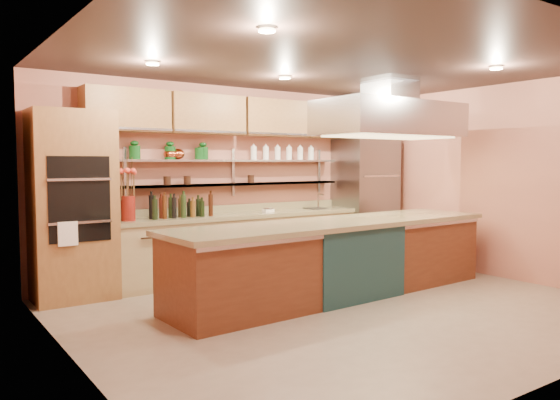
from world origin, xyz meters
TOP-DOWN VIEW (x-y plane):
  - floor at (0.00, 0.00)m, footprint 6.00×5.00m
  - ceiling at (0.00, 0.00)m, footprint 6.00×5.00m
  - wall_back at (0.00, 2.50)m, footprint 6.00×0.04m
  - wall_left at (-3.00, 0.00)m, footprint 0.04×5.00m
  - wall_right at (3.00, 0.00)m, footprint 0.04×5.00m
  - oven_stack at (-2.45, 2.18)m, footprint 0.95×0.64m
  - refrigerator at (2.35, 2.14)m, footprint 0.95×0.72m
  - back_counter at (-0.05, 2.20)m, footprint 3.84×0.64m
  - wall_shelf_lower at (-0.05, 2.37)m, footprint 3.60×0.26m
  - wall_shelf_upper at (-0.05, 2.37)m, footprint 3.60×0.26m
  - upper_cabinets at (0.00, 2.32)m, footprint 4.60×0.36m
  - range_hood at (1.23, 0.52)m, footprint 2.00×1.00m
  - ceiling_downlights at (0.00, 0.20)m, footprint 4.00×2.80m
  - island at (0.33, 0.52)m, footprint 4.56×1.16m
  - flower_vase at (-1.78, 2.15)m, footprint 0.20×0.20m
  - oil_bottle_cluster at (-1.03, 2.15)m, footprint 0.97×0.54m
  - kitchen_scale at (0.37, 2.15)m, footprint 0.17×0.14m
  - bar_faucet at (1.41, 2.25)m, footprint 0.04×0.04m
  - copper_kettle at (-0.99, 2.37)m, footprint 0.23×0.23m
  - green_canister at (-0.65, 2.37)m, footprint 0.18×0.18m

SIDE VIEW (x-z plane):
  - floor at x=0.00m, z-range -0.02..0.00m
  - back_counter at x=-0.05m, z-range 0.00..0.93m
  - island at x=0.33m, z-range 0.00..0.94m
  - kitchen_scale at x=0.37m, z-range 0.93..1.01m
  - bar_faucet at x=1.41m, z-range 0.93..1.16m
  - refrigerator at x=2.35m, z-range 0.00..2.10m
  - oil_bottle_cluster at x=-1.03m, z-range 0.93..1.23m
  - flower_vase at x=-1.78m, z-range 0.93..1.25m
  - oven_stack at x=-2.45m, z-range 0.00..2.30m
  - wall_shelf_lower at x=-0.05m, z-range 1.34..1.36m
  - wall_back at x=0.00m, z-range 0.00..2.80m
  - wall_left at x=-3.00m, z-range 0.00..2.80m
  - wall_right at x=3.00m, z-range 0.00..2.80m
  - wall_shelf_upper at x=-0.05m, z-range 1.69..1.71m
  - copper_kettle at x=-0.99m, z-range 1.71..1.87m
  - green_canister at x=-0.65m, z-range 1.71..1.88m
  - range_hood at x=1.23m, z-range 2.02..2.48m
  - upper_cabinets at x=0.00m, z-range 2.08..2.62m
  - ceiling_downlights at x=0.00m, z-range 2.76..2.78m
  - ceiling at x=0.00m, z-range 2.79..2.81m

